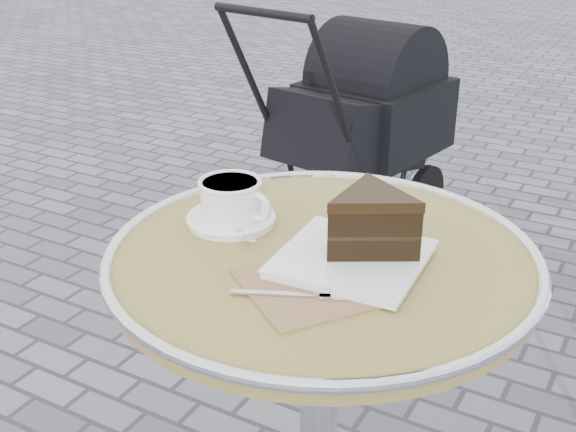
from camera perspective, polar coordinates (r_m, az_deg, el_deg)
The scene contains 4 objects.
cafe_table at distance 1.28m, azimuth 2.57°, elevation -9.43°, with size 0.72×0.72×0.74m.
cappuccino_set at distance 1.28m, azimuth -4.49°, elevation 0.92°, with size 0.17×0.15×0.08m.
cake_plate_set at distance 1.14m, azimuth 6.19°, elevation -1.15°, with size 0.28×0.34×0.12m.
baby_stroller at distance 2.81m, azimuth 5.63°, elevation 6.81°, with size 0.56×0.96×0.94m.
Camera 1 is at (0.47, -0.95, 1.28)m, focal length 45.00 mm.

